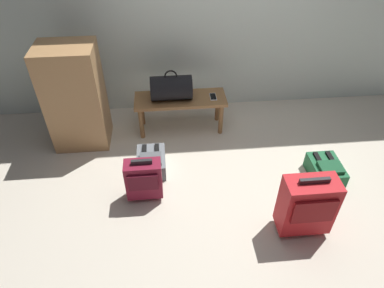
# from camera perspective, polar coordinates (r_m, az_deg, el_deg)

# --- Properties ---
(ground_plane) EXTENTS (6.60, 6.60, 0.00)m
(ground_plane) POSITION_cam_1_polar(r_m,az_deg,el_deg) (3.25, 8.02, -8.25)
(ground_plane) COLOR beige
(bench) EXTENTS (1.00, 0.36, 0.41)m
(bench) POSITION_cam_1_polar(r_m,az_deg,el_deg) (3.78, -1.96, 6.92)
(bench) COLOR olive
(bench) RESTS_ON ground
(duffel_bag_black) EXTENTS (0.44, 0.26, 0.34)m
(duffel_bag_black) POSITION_cam_1_polar(r_m,az_deg,el_deg) (3.67, -3.50, 9.40)
(duffel_bag_black) COLOR black
(duffel_bag_black) RESTS_ON bench
(cell_phone) EXTENTS (0.07, 0.14, 0.01)m
(cell_phone) POSITION_cam_1_polar(r_m,az_deg,el_deg) (3.76, 3.55, 7.92)
(cell_phone) COLOR silver
(cell_phone) RESTS_ON bench
(suitcase_upright_red) EXTENTS (0.42, 0.24, 0.60)m
(suitcase_upright_red) POSITION_cam_1_polar(r_m,az_deg,el_deg) (2.88, 18.74, -9.66)
(suitcase_upright_red) COLOR red
(suitcase_upright_red) RESTS_ON ground
(suitcase_small_burgundy) EXTENTS (0.32, 0.18, 0.46)m
(suitcase_small_burgundy) POSITION_cam_1_polar(r_m,az_deg,el_deg) (3.05, -8.10, -5.82)
(suitcase_small_burgundy) COLOR maroon
(suitcase_small_burgundy) RESTS_ON ground
(backpack_grey) EXTENTS (0.28, 0.38, 0.21)m
(backpack_grey) POSITION_cam_1_polar(r_m,az_deg,el_deg) (3.42, -6.84, -2.97)
(backpack_grey) COLOR slate
(backpack_grey) RESTS_ON ground
(backpack_green) EXTENTS (0.28, 0.38, 0.21)m
(backpack_green) POSITION_cam_1_polar(r_m,az_deg,el_deg) (3.55, 21.47, -4.09)
(backpack_green) COLOR #1E6038
(backpack_green) RESTS_ON ground
(side_cabinet) EXTENTS (0.56, 0.44, 1.10)m
(side_cabinet) POSITION_cam_1_polar(r_m,az_deg,el_deg) (3.69, -18.99, 7.39)
(side_cabinet) COLOR #A87A4C
(side_cabinet) RESTS_ON ground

